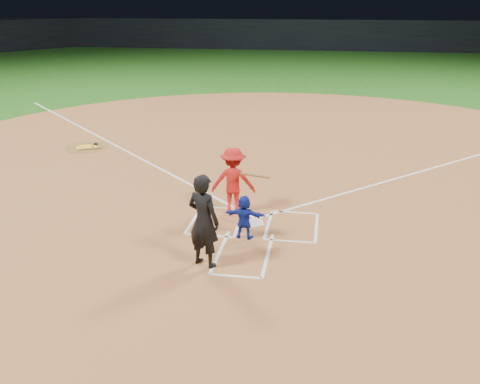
% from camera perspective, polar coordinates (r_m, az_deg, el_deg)
% --- Properties ---
extents(ground, '(120.00, 120.00, 0.00)m').
position_cam_1_polar(ground, '(13.76, 1.51, -3.42)').
color(ground, '#1A5314').
rests_on(ground, ground).
extents(home_plate_dirt, '(28.00, 28.00, 0.01)m').
position_cam_1_polar(home_plate_dirt, '(19.37, 3.95, 3.62)').
color(home_plate_dirt, '#965931').
rests_on(home_plate_dirt, ground).
extents(stadium_wall_far, '(80.00, 1.20, 3.20)m').
position_cam_1_polar(stadium_wall_far, '(60.65, 8.04, 16.26)').
color(stadium_wall_far, black).
rests_on(stadium_wall_far, ground).
extents(home_plate, '(0.60, 0.60, 0.02)m').
position_cam_1_polar(home_plate, '(13.75, 1.51, -3.34)').
color(home_plate, silver).
rests_on(home_plate, home_plate_dirt).
extents(on_deck_circle, '(1.70, 1.70, 0.01)m').
position_cam_1_polar(on_deck_circle, '(21.56, -16.06, 4.62)').
color(on_deck_circle, brown).
rests_on(on_deck_circle, home_plate_dirt).
extents(on_deck_logo, '(0.80, 0.80, 0.00)m').
position_cam_1_polar(on_deck_logo, '(21.56, -16.06, 4.64)').
color(on_deck_logo, yellow).
rests_on(on_deck_logo, on_deck_circle).
extents(on_deck_bat_a, '(0.35, 0.81, 0.06)m').
position_cam_1_polar(on_deck_bat_a, '(21.71, -15.44, 4.88)').
color(on_deck_bat_a, '#A66C3C').
rests_on(on_deck_bat_a, on_deck_circle).
extents(on_deck_bat_c, '(0.77, 0.46, 0.06)m').
position_cam_1_polar(on_deck_bat_c, '(21.17, -15.67, 4.48)').
color(on_deck_bat_c, olive).
rests_on(on_deck_bat_c, on_deck_circle).
extents(bat_weight_donut, '(0.19, 0.19, 0.05)m').
position_cam_1_polar(bat_weight_donut, '(21.82, -15.16, 4.97)').
color(bat_weight_donut, black).
rests_on(bat_weight_donut, on_deck_circle).
extents(catcher, '(1.02, 0.40, 1.08)m').
position_cam_1_polar(catcher, '(12.75, 0.46, -2.69)').
color(catcher, '#1326A2').
rests_on(catcher, home_plate_dirt).
extents(umpire, '(0.89, 0.76, 2.06)m').
position_cam_1_polar(umpire, '(11.31, -3.91, -3.09)').
color(umpire, black).
rests_on(umpire, home_plate_dirt).
extents(chalk_markings, '(28.35, 17.32, 0.01)m').
position_cam_1_polar(chalk_markings, '(18.69, 3.74, 3.04)').
color(chalk_markings, white).
rests_on(chalk_markings, home_plate_dirt).
extents(batter_at_plate, '(1.58, 0.78, 1.81)m').
position_cam_1_polar(batter_at_plate, '(14.11, -0.72, 1.19)').
color(batter_at_plate, red).
rests_on(batter_at_plate, home_plate_dirt).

